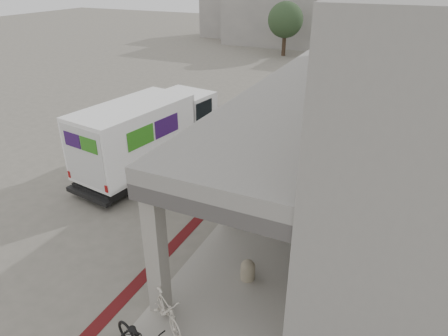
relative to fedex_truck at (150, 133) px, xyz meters
The scene contains 13 objects.
ground 4.02m from the fedex_truck, 48.65° to the right, with size 120.00×120.00×0.00m, color #6A665B.
bike_lane_stripe 3.87m from the fedex_truck, 12.80° to the right, with size 0.35×40.00×0.01m, color #521012.
sidewalk 7.18m from the fedex_truck, 23.35° to the right, with size 4.40×28.00×0.12m, color #9D978D.
transit_building 9.62m from the fedex_truck, 10.47° to the left, with size 7.60×17.00×7.00m.
distant_backdrop 33.12m from the fedex_truck, 90.68° to the left, with size 28.00×10.00×6.50m.
tree_left 25.40m from the fedex_truck, 95.77° to the left, with size 3.20×3.20×4.80m.
tree_mid 27.62m from the fedex_truck, 80.71° to the left, with size 3.20×3.20×4.80m.
fedex_truck is the anchor object (origin of this frame).
bench 8.01m from the fedex_truck, 20.08° to the right, with size 0.48×2.07×0.49m.
bollard_near 7.59m from the fedex_truck, 36.56° to the right, with size 0.38×0.38×0.57m.
bollard_far 4.72m from the fedex_truck, ahead, with size 0.46×0.46×0.68m.
utility_cabinet 7.38m from the fedex_truck, ahead, with size 0.50×0.67×1.11m, color slate.
bicycle_cream 8.36m from the fedex_truck, 53.40° to the right, with size 0.42×1.49×0.90m, color silver.
Camera 1 is at (6.46, -9.20, 7.36)m, focal length 32.00 mm.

